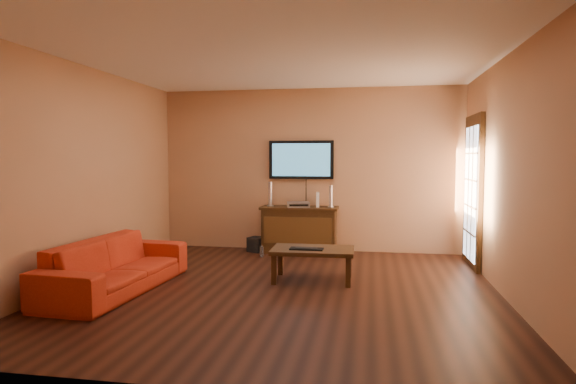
% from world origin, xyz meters
% --- Properties ---
extents(ground_plane, '(5.00, 5.00, 0.00)m').
position_xyz_m(ground_plane, '(0.00, 0.00, 0.00)').
color(ground_plane, black).
rests_on(ground_plane, ground).
extents(room_walls, '(5.00, 5.00, 5.00)m').
position_xyz_m(room_walls, '(0.00, 0.62, 1.69)').
color(room_walls, tan).
rests_on(room_walls, ground).
extents(french_door, '(0.07, 1.02, 2.22)m').
position_xyz_m(french_door, '(2.46, 1.70, 1.05)').
color(french_door, black).
rests_on(french_door, ground).
extents(media_console, '(1.26, 0.48, 0.75)m').
position_xyz_m(media_console, '(-0.13, 2.25, 0.38)').
color(media_console, black).
rests_on(media_console, ground).
extents(television, '(1.08, 0.08, 0.64)m').
position_xyz_m(television, '(-0.13, 2.45, 1.52)').
color(television, black).
rests_on(television, ground).
extents(coffee_table, '(1.04, 0.64, 0.41)m').
position_xyz_m(coffee_table, '(0.31, 0.47, 0.36)').
color(coffee_table, black).
rests_on(coffee_table, ground).
extents(sofa, '(0.73, 2.11, 0.81)m').
position_xyz_m(sofa, '(-1.90, -0.36, 0.41)').
color(sofa, '#B82D14').
rests_on(sofa, ground).
extents(speaker_left, '(0.11, 0.11, 0.40)m').
position_xyz_m(speaker_left, '(-0.61, 2.25, 0.94)').
color(speaker_left, silver).
rests_on(speaker_left, media_console).
extents(speaker_right, '(0.10, 0.10, 0.35)m').
position_xyz_m(speaker_right, '(0.39, 2.28, 0.92)').
color(speaker_right, silver).
rests_on(speaker_right, media_console).
extents(av_receiver, '(0.41, 0.33, 0.08)m').
position_xyz_m(av_receiver, '(-0.14, 2.20, 0.80)').
color(av_receiver, silver).
rests_on(av_receiver, media_console).
extents(game_console, '(0.07, 0.18, 0.24)m').
position_xyz_m(game_console, '(0.17, 2.28, 0.87)').
color(game_console, white).
rests_on(game_console, media_console).
extents(subwoofer, '(0.31, 0.31, 0.24)m').
position_xyz_m(subwoofer, '(-0.84, 2.20, 0.12)').
color(subwoofer, black).
rests_on(subwoofer, ground).
extents(bottle, '(0.06, 0.06, 0.18)m').
position_xyz_m(bottle, '(-0.66, 1.80, 0.08)').
color(bottle, white).
rests_on(bottle, ground).
extents(keyboard, '(0.42, 0.17, 0.02)m').
position_xyz_m(keyboard, '(0.24, 0.38, 0.43)').
color(keyboard, black).
rests_on(keyboard, coffee_table).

